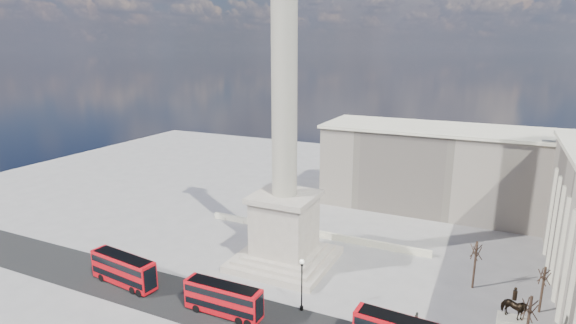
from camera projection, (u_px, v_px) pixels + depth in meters
The scene contains 13 objects.
ground at pixel (269, 277), 63.64m from camera, with size 180.00×180.00×0.00m, color gray.
asphalt_road at pixel (268, 323), 52.79m from camera, with size 120.00×9.00×0.01m, color black.
nelsons_column at pixel (285, 180), 64.89m from camera, with size 14.00×14.00×49.85m.
balustrade_wall at pixel (312, 233), 77.54m from camera, with size 40.00×0.60×1.10m, color beige.
building_northeast at pixel (453, 170), 88.41m from camera, with size 51.00×17.00×16.60m.
red_bus_a at pixel (124, 270), 60.95m from camera, with size 10.73×3.61×4.27m.
red_bus_b at pixel (224, 299), 54.04m from camera, with size 9.94×2.41×4.03m.
victorian_lamp at pixel (302, 281), 54.48m from camera, with size 0.59×0.59×6.84m.
bare_tree_near at pixel (530, 307), 45.62m from camera, with size 1.70×1.70×7.42m.
bare_tree_mid at pixel (544, 275), 53.85m from camera, with size 1.67×1.67×6.34m.
bare_tree_far at pixel (476, 250), 59.31m from camera, with size 1.73×1.73×7.08m.
pedestrian_walking at pixel (399, 323), 51.43m from camera, with size 0.59×0.39×1.61m, color #262822.
pedestrian_crossing at pixel (417, 320), 51.88m from camera, with size 1.11×0.46×1.89m, color #262822.
Camera 1 is at (27.07, -51.12, 31.24)m, focal length 28.00 mm.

